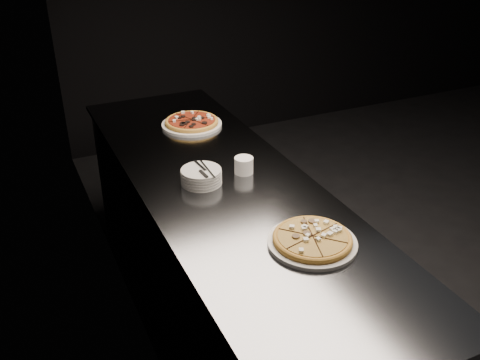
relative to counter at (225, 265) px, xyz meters
name	(u,v)px	position (x,y,z in m)	size (l,w,h in m)	color
wall_left	(131,89)	(-0.37, 0.00, 0.94)	(0.02, 5.00, 2.80)	black
counter	(225,265)	(0.00, 0.00, 0.00)	(0.74, 2.44, 0.92)	slate
pizza_mushroom	(312,240)	(0.10, -0.58, 0.48)	(0.35, 0.35, 0.04)	silver
pizza_tomato	(192,122)	(0.10, 0.66, 0.48)	(0.33, 0.33, 0.04)	silver
plate_stack	(201,176)	(-0.09, 0.03, 0.49)	(0.18, 0.18, 0.07)	silver
cutlery	(204,170)	(-0.09, 0.02, 0.53)	(0.07, 0.19, 0.01)	#ADB0B3
ramekin	(244,165)	(0.12, 0.04, 0.50)	(0.09, 0.09, 0.07)	white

